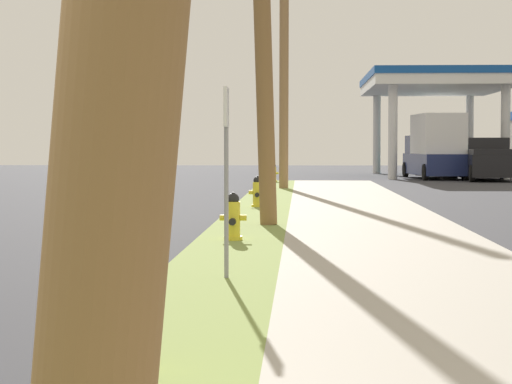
# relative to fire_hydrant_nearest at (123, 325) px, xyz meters

# --- Properties ---
(fire_hydrant_nearest) EXTENTS (0.42, 0.38, 0.74)m
(fire_hydrant_nearest) POSITION_rel_fire_hydrant_nearest_xyz_m (0.00, 0.00, 0.00)
(fire_hydrant_nearest) COLOR yellow
(fire_hydrant_nearest) RESTS_ON grass_verge
(fire_hydrant_second) EXTENTS (0.42, 0.38, 0.74)m
(fire_hydrant_second) POSITION_rel_fire_hydrant_nearest_xyz_m (0.08, 9.44, 0.00)
(fire_hydrant_second) COLOR yellow
(fire_hydrant_second) RESTS_ON grass_verge
(fire_hydrant_third) EXTENTS (0.42, 0.37, 0.74)m
(fire_hydrant_third) POSITION_rel_fire_hydrant_nearest_xyz_m (0.09, 18.10, 0.00)
(fire_hydrant_third) COLOR yellow
(fire_hydrant_third) RESTS_ON grass_verge
(fire_hydrant_fourth) EXTENTS (0.42, 0.37, 0.74)m
(fire_hydrant_fourth) POSITION_rel_fire_hydrant_nearest_xyz_m (-0.08, 26.74, 0.00)
(fire_hydrant_fourth) COLOR yellow
(fire_hydrant_fourth) RESTS_ON grass_verge
(fire_hydrant_fifth) EXTENTS (0.42, 0.38, 0.74)m
(fire_hydrant_fifth) POSITION_rel_fire_hydrant_nearest_xyz_m (0.01, 35.68, 0.00)
(fire_hydrant_fifth) COLOR yellow
(fire_hydrant_fifth) RESTS_ON grass_verge
(utility_pole_background) EXTENTS (0.57, 1.36, 9.95)m
(utility_pole_background) POSITION_rel_fire_hydrant_nearest_xyz_m (0.54, 29.03, 4.74)
(utility_pole_background) COLOR #937047
(utility_pole_background) RESTS_ON grass_verge
(street_sign_post) EXTENTS (0.05, 0.36, 2.12)m
(street_sign_post) POSITION_rel_fire_hydrant_nearest_xyz_m (0.31, 4.89, 1.19)
(street_sign_post) COLOR gray
(street_sign_post) RESTS_ON grass_verge
(car_tan_by_near_pump) EXTENTS (2.18, 4.60, 1.57)m
(car_tan_by_near_pump) POSITION_rel_fire_hydrant_nearest_xyz_m (10.20, 47.47, 0.28)
(car_tan_by_near_pump) COLOR tan
(car_tan_by_near_pump) RESTS_ON ground
(car_teal_by_far_pump) EXTENTS (2.13, 4.58, 1.57)m
(car_teal_by_far_pump) POSITION_rel_fire_hydrant_nearest_xyz_m (8.23, 50.97, 0.28)
(car_teal_by_far_pump) COLOR #197075
(car_teal_by_far_pump) RESTS_ON ground
(truck_white_at_forecourt) EXTENTS (2.31, 6.46, 3.11)m
(truck_white_at_forecourt) POSITION_rel_fire_hydrant_nearest_xyz_m (9.39, 54.68, 1.04)
(truck_white_at_forecourt) COLOR white
(truck_white_at_forecourt) RESTS_ON ground
(truck_black_on_apron) EXTENTS (2.48, 5.53, 1.97)m
(truck_black_on_apron) POSITION_rel_fire_hydrant_nearest_xyz_m (9.75, 40.84, 0.47)
(truck_black_on_apron) COLOR black
(truck_black_on_apron) RESTS_ON ground
(truck_navy_at_far_bay) EXTENTS (2.54, 6.53, 3.11)m
(truck_navy_at_far_bay) POSITION_rel_fire_hydrant_nearest_xyz_m (7.63, 43.31, 1.04)
(truck_navy_at_far_bay) COLOR navy
(truck_navy_at_far_bay) RESTS_ON ground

